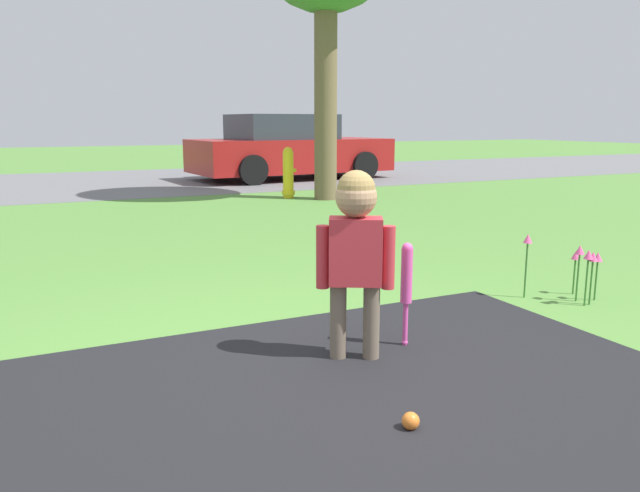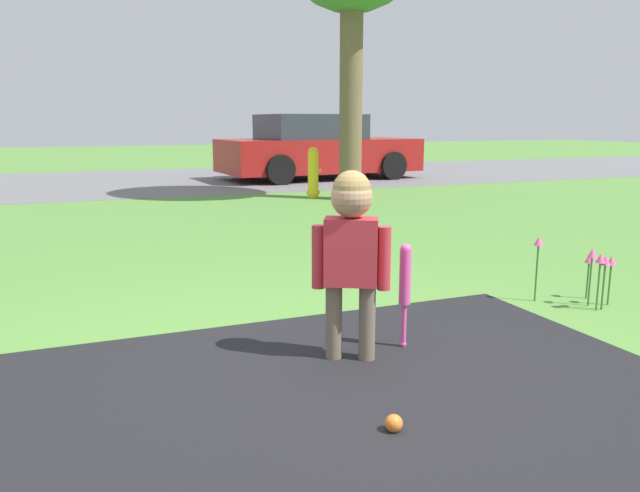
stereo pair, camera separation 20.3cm
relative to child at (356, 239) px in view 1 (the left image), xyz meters
name	(u,v)px [view 1 (the left image)]	position (x,y,z in m)	size (l,w,h in m)	color
ground_plane	(301,394)	(-0.42, -0.27, -0.62)	(60.00, 60.00, 0.00)	#518438
street_strip	(79,183)	(-0.42, 10.26, -0.61)	(40.00, 6.00, 0.01)	slate
child	(356,239)	(0.00, 0.00, 0.00)	(0.35, 0.25, 0.95)	#6B5B4C
baseball_bat	(406,280)	(0.33, 0.04, -0.25)	(0.06, 0.06, 0.56)	#E54CA5
sports_ball	(411,421)	(-0.16, -0.75, -0.58)	(0.07, 0.07, 0.07)	orange
fire_hydrant	(288,173)	(2.33, 6.37, -0.23)	(0.23, 0.21, 0.79)	yellow
parked_car	(288,149)	(3.65, 9.47, 0.00)	(4.14, 2.19, 1.32)	maroon
flower_bed	(576,256)	(1.82, 0.27, -0.31)	(0.44, 0.38, 0.44)	#38702D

